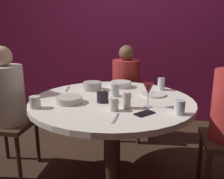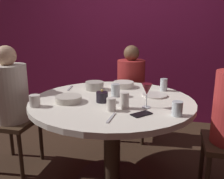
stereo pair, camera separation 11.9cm
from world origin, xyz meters
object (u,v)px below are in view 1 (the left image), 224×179
at_px(seated_diner_left, 6,97).
at_px(cup_far_edge, 114,104).
at_px(bowl_salad_center, 69,100).
at_px(cup_center_front, 115,90).
at_px(cell_phone, 144,113).
at_px(wine_glass, 148,90).
at_px(bowl_small_white, 92,86).
at_px(cup_by_left_diner, 161,84).
at_px(dining_table, 112,118).
at_px(cup_beside_wine, 180,107).
at_px(cup_near_candle, 126,100).
at_px(dinner_plate, 153,94).
at_px(candle_holder, 103,97).
at_px(bowl_serving_large, 121,84).
at_px(seated_diner_back, 126,82).
at_px(cup_by_right_diner, 35,102).

distance_m(seated_diner_left, cup_far_edge, 1.04).
xyz_separation_m(bowl_salad_center, cup_center_front, (0.31, 0.24, 0.03)).
height_order(cell_phone, cup_far_edge, cup_far_edge).
bearing_deg(wine_glass, cup_center_front, 140.61).
distance_m(bowl_small_white, cup_by_left_diner, 0.63).
xyz_separation_m(dining_table, cup_by_left_diner, (0.39, 0.37, 0.21)).
distance_m(cup_center_front, cup_beside_wine, 0.61).
xyz_separation_m(bowl_small_white, cup_near_candle, (0.37, -0.46, 0.02)).
distance_m(dinner_plate, cup_by_left_diner, 0.21).
distance_m(bowl_small_white, cup_far_edge, 0.61).
distance_m(candle_holder, cup_by_left_diner, 0.64).
bearing_deg(candle_holder, dinner_plate, 35.33).
distance_m(wine_glass, bowl_serving_large, 0.63).
height_order(wine_glass, cup_beside_wine, wine_glass).
distance_m(dinner_plate, bowl_small_white, 0.56).
bearing_deg(bowl_salad_center, dinner_plate, 27.89).
height_order(seated_diner_back, cup_by_right_diner, seated_diner_back).
distance_m(cup_by_right_diner, cup_far_edge, 0.56).
distance_m(cup_by_right_diner, cup_beside_wine, 1.00).
distance_m(bowl_serving_large, cup_center_front, 0.33).
distance_m(seated_diner_left, cup_center_front, 0.95).
distance_m(cell_phone, cup_center_front, 0.47).
bearing_deg(bowl_serving_large, dining_table, -91.38).
distance_m(wine_glass, cell_phone, 0.20).
xyz_separation_m(cup_by_right_diner, cup_far_edge, (0.56, 0.05, 0.00)).
height_order(cup_by_left_diner, cup_by_right_diner, cup_by_left_diner).
bearing_deg(cell_phone, dinner_plate, -54.52).
xyz_separation_m(dinner_plate, cup_by_right_diner, (-0.82, -0.49, 0.04)).
bearing_deg(seated_diner_back, cup_beside_wine, 23.35).
bearing_deg(dining_table, bowl_salad_center, -153.12).
height_order(seated_diner_back, bowl_serving_large, seated_diner_back).
distance_m(seated_diner_left, bowl_small_white, 0.76).
distance_m(cell_phone, bowl_serving_large, 0.76).
bearing_deg(bowl_small_white, cup_beside_wine, -35.58).
distance_m(seated_diner_back, cup_by_left_diner, 0.66).
xyz_separation_m(cell_phone, cup_center_front, (-0.27, 0.39, 0.05)).
relative_size(bowl_salad_center, cup_far_edge, 2.24).
xyz_separation_m(candle_holder, bowl_serving_large, (0.07, 0.50, -0.01)).
xyz_separation_m(cup_by_left_diner, cup_center_front, (-0.38, -0.28, -0.00)).
xyz_separation_m(dining_table, seated_diner_back, (0.00, 0.90, 0.10)).
bearing_deg(cup_near_candle, cup_far_edge, -138.50).
relative_size(cup_by_right_diner, cup_center_front, 0.84).
bearing_deg(cup_by_left_diner, dining_table, -136.09).
relative_size(dining_table, cup_center_front, 12.59).
bearing_deg(wine_glass, cup_near_candle, -159.17).
xyz_separation_m(bowl_serving_large, bowl_salad_center, (-0.32, -0.57, -0.00)).
height_order(wine_glass, cup_center_front, wine_glass).
relative_size(cell_phone, cup_center_front, 1.35).
xyz_separation_m(cell_phone, bowl_small_white, (-0.51, 0.56, 0.03)).
distance_m(dining_table, cup_center_front, 0.23).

